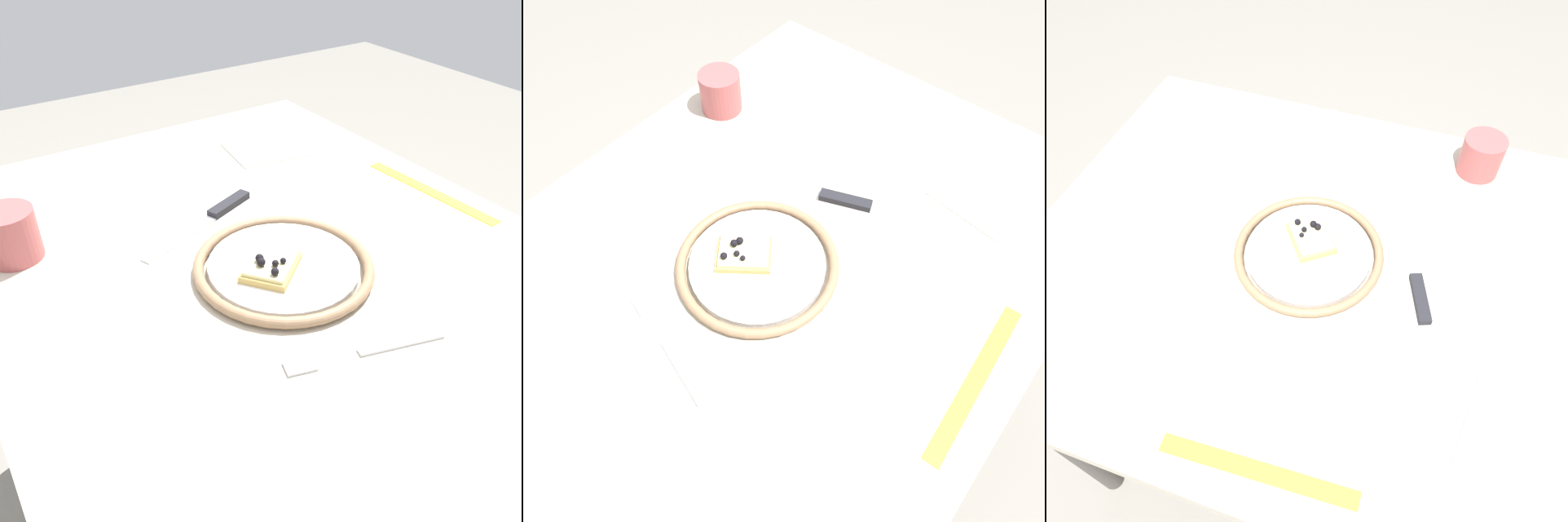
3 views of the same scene
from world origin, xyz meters
TOP-DOWN VIEW (x-y plane):
  - ground_plane at (0.00, 0.00)m, footprint 6.00×6.00m
  - dining_table at (0.00, 0.00)m, footprint 1.05×0.80m
  - plate at (-0.04, 0.01)m, footprint 0.25×0.25m
  - pizza_slice_near at (-0.05, 0.03)m, footprint 0.10×0.11m
  - knife at (0.14, 0.01)m, footprint 0.10×0.23m
  - fork at (-0.22, 0.02)m, footprint 0.07×0.20m
  - cup at (0.20, 0.31)m, footprint 0.08×0.08m
  - measuring_tape at (0.01, -0.34)m, footprint 0.27×0.04m
  - napkin at (0.31, -0.20)m, footprint 0.14×0.16m

SIDE VIEW (x-z plane):
  - ground_plane at x=0.00m, z-range 0.00..0.00m
  - dining_table at x=0.00m, z-range 0.28..1.01m
  - measuring_tape at x=0.01m, z-range 0.73..0.73m
  - fork at x=-0.22m, z-range 0.73..0.73m
  - napkin at x=0.31m, z-range 0.73..0.73m
  - knife at x=0.14m, z-range 0.73..0.74m
  - plate at x=-0.04m, z-range 0.73..0.75m
  - pizza_slice_near at x=-0.05m, z-range 0.74..0.77m
  - cup at x=0.20m, z-range 0.73..0.80m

